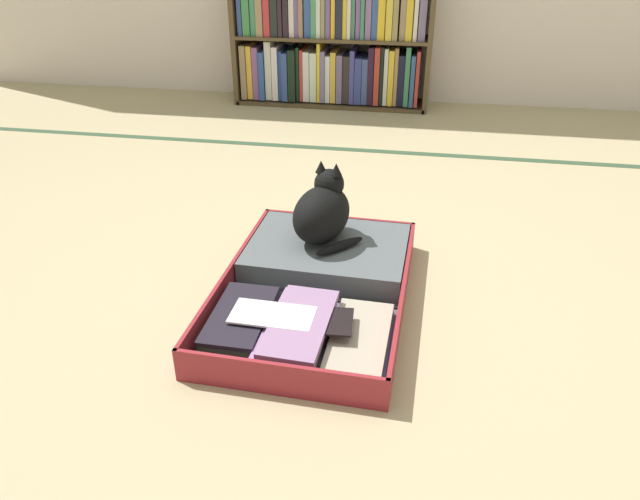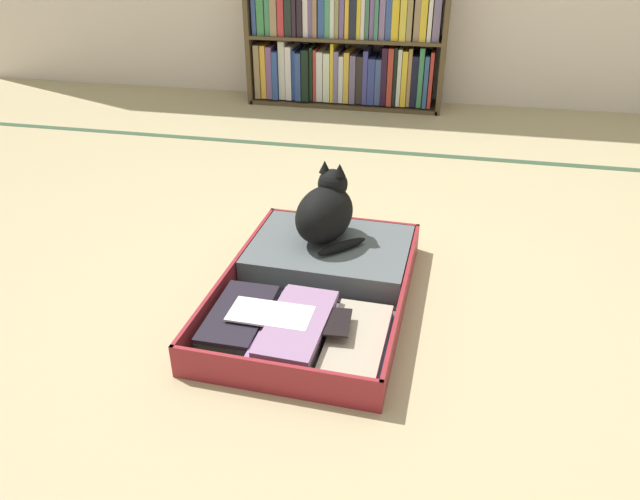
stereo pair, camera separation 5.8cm
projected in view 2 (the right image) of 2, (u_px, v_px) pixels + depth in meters
name	position (u px, v px, depth m)	size (l,w,h in m)	color
ground_plane	(358.00, 301.00, 1.92)	(10.00, 10.00, 0.00)	tan
tatami_border	(399.00, 153.00, 3.10)	(4.80, 0.05, 0.00)	#334C34
bookshelf	(345.00, 41.00, 3.71)	(1.23, 0.29, 0.83)	brown
open_suitcase	(317.00, 283.00, 1.93)	(0.60, 0.88, 0.10)	maroon
black_cat	(327.00, 212.00, 2.03)	(0.27, 0.30, 0.27)	black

